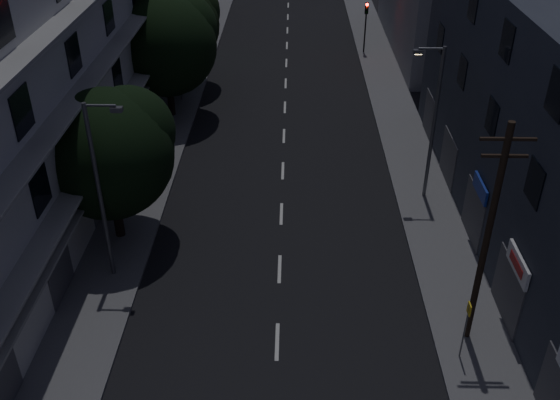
{
  "coord_description": "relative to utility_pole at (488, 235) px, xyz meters",
  "views": [
    {
      "loc": [
        0.46,
        -10.96,
        17.26
      ],
      "look_at": [
        0.0,
        12.0,
        3.0
      ],
      "focal_mm": 40.0,
      "sensor_mm": 36.0,
      "label": 1
    }
  ],
  "objects": [
    {
      "name": "ground",
      "position": [
        -7.3,
        18.15,
        -4.87
      ],
      "size": [
        160.0,
        160.0,
        0.0
      ],
      "primitive_type": "plane",
      "color": "black",
      "rests_on": "ground"
    },
    {
      "name": "tree_near",
      "position": [
        -14.89,
        6.53,
        -0.16
      ],
      "size": [
        5.9,
        5.9,
        7.28
      ],
      "color": "black",
      "rests_on": "sidewalk_left"
    },
    {
      "name": "traffic_signal_far_left",
      "position": [
        -13.68,
        34.01,
        -1.77
      ],
      "size": [
        0.28,
        0.37,
        4.1
      ],
      "color": "black",
      "rests_on": "sidewalk_left"
    },
    {
      "name": "traffic_signal_far_right",
      "position": [
        -0.8,
        33.56,
        -1.77
      ],
      "size": [
        0.28,
        0.37,
        4.1
      ],
      "color": "black",
      "rests_on": "sidewalk_right"
    },
    {
      "name": "sidewalk_left",
      "position": [
        -14.8,
        18.15,
        -4.79
      ],
      "size": [
        3.0,
        90.0,
        0.15
      ],
      "primitive_type": "cube",
      "color": "#565659",
      "rests_on": "ground"
    },
    {
      "name": "building_right",
      "position": [
        4.7,
        7.15,
        0.63
      ],
      "size": [
        6.19,
        28.0,
        11.0
      ],
      "color": "#292D38",
      "rests_on": "ground"
    },
    {
      "name": "sidewalk_right",
      "position": [
        0.2,
        18.15,
        -4.79
      ],
      "size": [
        3.0,
        90.0,
        0.15
      ],
      "primitive_type": "cube",
      "color": "#565659",
      "rests_on": "ground"
    },
    {
      "name": "bus_stop_sign",
      "position": [
        -0.51,
        -1.1,
        -2.98
      ],
      "size": [
        0.06,
        0.35,
        2.52
      ],
      "color": "#595B60",
      "rests_on": "sidewalk_right"
    },
    {
      "name": "building_left",
      "position": [
        -19.28,
        11.15,
        2.13
      ],
      "size": [
        7.0,
        36.0,
        14.0
      ],
      "color": "#B7B7B2",
      "rests_on": "ground"
    },
    {
      "name": "street_lamp_right",
      "position": [
        0.08,
        10.42,
        -0.27
      ],
      "size": [
        1.51,
        0.25,
        8.0
      ],
      "color": "#585B60",
      "rests_on": "sidewalk_right"
    },
    {
      "name": "street_lamp_left_near",
      "position": [
        -14.45,
        3.55,
        -0.27
      ],
      "size": [
        1.51,
        0.25,
        8.0
      ],
      "color": "#56585E",
      "rests_on": "sidewalk_left"
    },
    {
      "name": "lane_markings",
      "position": [
        -7.3,
        24.4,
        -4.86
      ],
      "size": [
        0.15,
        60.5,
        0.01
      ],
      "color": "beige",
      "rests_on": "ground"
    },
    {
      "name": "tree_mid",
      "position": [
        -14.75,
        20.54,
        0.27
      ],
      "size": [
        6.49,
        6.49,
        7.98
      ],
      "color": "black",
      "rests_on": "sidewalk_left"
    },
    {
      "name": "street_lamp_left_far",
      "position": [
        -14.45,
        23.05,
        -0.27
      ],
      "size": [
        1.51,
        0.25,
        8.0
      ],
      "color": "slate",
      "rests_on": "sidewalk_left"
    },
    {
      "name": "tree_far",
      "position": [
        -14.94,
        25.95,
        -0.02
      ],
      "size": [
        6.06,
        6.06,
        7.5
      ],
      "color": "black",
      "rests_on": "sidewalk_left"
    },
    {
      "name": "utility_pole",
      "position": [
        0.0,
        0.0,
        0.0
      ],
      "size": [
        1.8,
        0.24,
        9.0
      ],
      "color": "black",
      "rests_on": "sidewalk_right"
    }
  ]
}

